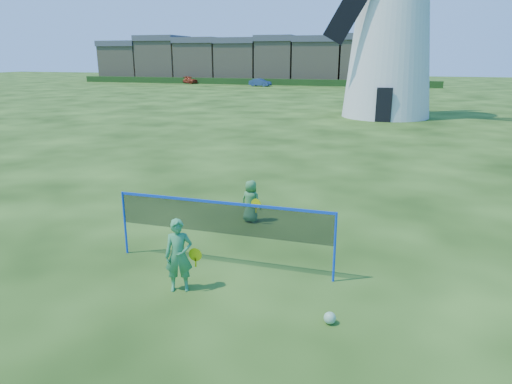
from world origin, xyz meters
The scene contains 10 objects.
ground centered at (0.00, 0.00, 0.00)m, with size 220.00×220.00×0.00m, color black.
windmill centered at (2.12, 28.59, 7.02)m, with size 15.08×6.67×20.42m.
badminton_net centered at (-0.25, -0.57, 1.14)m, with size 5.05×0.05×1.55m.
player_girl centered at (-0.68, -1.87, 0.76)m, with size 0.75×0.55×1.52m.
player_boy centered at (-0.56, 2.45, 0.61)m, with size 0.69×0.50×1.23m.
play_ball centered at (2.43, -2.22, 0.11)m, with size 0.22×0.22×0.22m, color green.
terraced_houses centered at (-25.78, 72.00, 3.96)m, with size 52.32×8.40×8.20m.
hedge centered at (-22.00, 66.00, 0.50)m, with size 62.00×0.80×1.00m, color #193814.
car_left centered at (-32.34, 65.94, 0.63)m, with size 1.50×3.72×1.27m, color #99331B.
car_right centered at (-18.26, 62.18, 0.59)m, with size 1.24×3.56×1.17m, color navy.
Camera 1 is at (3.33, -9.59, 4.60)m, focal length 32.55 mm.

